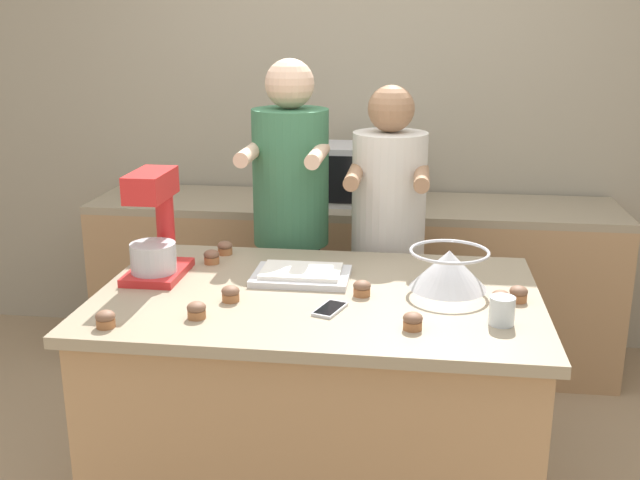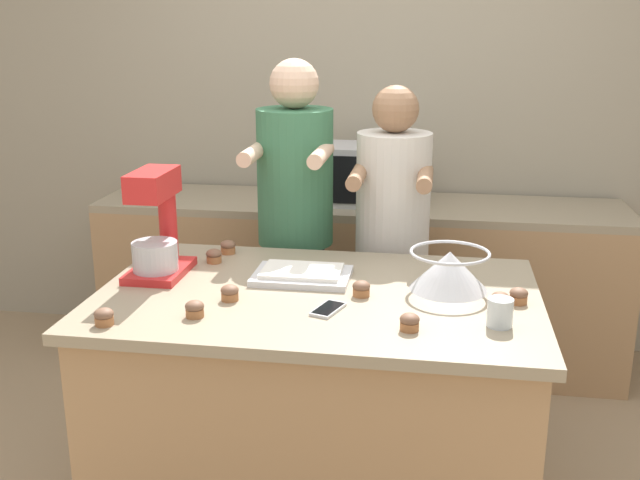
{
  "view_description": "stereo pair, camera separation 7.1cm",
  "coord_description": "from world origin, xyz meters",
  "px_view_note": "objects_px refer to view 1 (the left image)",
  "views": [
    {
      "loc": [
        0.33,
        -2.49,
        1.84
      ],
      "look_at": [
        0.0,
        0.05,
        1.08
      ],
      "focal_mm": 42.0,
      "sensor_mm": 36.0,
      "label": 1
    },
    {
      "loc": [
        0.4,
        -2.48,
        1.84
      ],
      "look_at": [
        0.0,
        0.05,
        1.08
      ],
      "focal_mm": 42.0,
      "sensor_mm": 36.0,
      "label": 2
    }
  ],
  "objects_px": {
    "cupcake_4": "(231,294)",
    "cupcake_8": "(225,248)",
    "microwave_oven": "(361,174)",
    "cupcake_3": "(197,310)",
    "mixing_bowl": "(449,268)",
    "cupcake_1": "(362,288)",
    "cupcake_2": "(212,257)",
    "cupcake_6": "(518,294)",
    "cupcake_7": "(501,298)",
    "cell_phone": "(330,309)",
    "cupcake_5": "(105,319)",
    "stand_mixer": "(155,231)",
    "cupcake_0": "(413,321)",
    "person_left": "(291,237)",
    "drinking_glass": "(502,311)",
    "baking_tray": "(301,275)",
    "person_right": "(387,253)"
  },
  "relations": [
    {
      "from": "person_left",
      "to": "cupcake_8",
      "type": "height_order",
      "value": "person_left"
    },
    {
      "from": "microwave_oven",
      "to": "baking_tray",
      "type": "bearing_deg",
      "value": -95.52
    },
    {
      "from": "cupcake_6",
      "to": "cupcake_5",
      "type": "bearing_deg",
      "value": -162.98
    },
    {
      "from": "microwave_oven",
      "to": "drinking_glass",
      "type": "bearing_deg",
      "value": -70.15
    },
    {
      "from": "microwave_oven",
      "to": "cupcake_7",
      "type": "bearing_deg",
      "value": -67.71
    },
    {
      "from": "cupcake_4",
      "to": "person_left",
      "type": "bearing_deg",
      "value": 85.61
    },
    {
      "from": "stand_mixer",
      "to": "cupcake_7",
      "type": "xyz_separation_m",
      "value": [
        1.26,
        -0.15,
        -0.15
      ]
    },
    {
      "from": "cell_phone",
      "to": "cupcake_0",
      "type": "relative_size",
      "value": 2.53
    },
    {
      "from": "drinking_glass",
      "to": "cupcake_5",
      "type": "height_order",
      "value": "drinking_glass"
    },
    {
      "from": "drinking_glass",
      "to": "microwave_oven",
      "type": "bearing_deg",
      "value": 109.85
    },
    {
      "from": "person_right",
      "to": "cupcake_0",
      "type": "height_order",
      "value": "person_right"
    },
    {
      "from": "cupcake_3",
      "to": "cupcake_4",
      "type": "bearing_deg",
      "value": 66.15
    },
    {
      "from": "baking_tray",
      "to": "cupcake_2",
      "type": "xyz_separation_m",
      "value": [
        -0.38,
        0.14,
        0.01
      ]
    },
    {
      "from": "cell_phone",
      "to": "cupcake_2",
      "type": "distance_m",
      "value": 0.69
    },
    {
      "from": "cupcake_4",
      "to": "cupcake_6",
      "type": "xyz_separation_m",
      "value": [
        0.99,
        0.13,
        0.0
      ]
    },
    {
      "from": "mixing_bowl",
      "to": "cupcake_1",
      "type": "height_order",
      "value": "mixing_bowl"
    },
    {
      "from": "person_right",
      "to": "microwave_oven",
      "type": "bearing_deg",
      "value": 104.94
    },
    {
      "from": "cupcake_2",
      "to": "cupcake_5",
      "type": "xyz_separation_m",
      "value": [
        -0.16,
        -0.67,
        0.0
      ]
    },
    {
      "from": "cupcake_6",
      "to": "cell_phone",
      "type": "bearing_deg",
      "value": -164.84
    },
    {
      "from": "cupcake_0",
      "to": "cupcake_6",
      "type": "relative_size",
      "value": 1.0
    },
    {
      "from": "person_left",
      "to": "cupcake_6",
      "type": "distance_m",
      "value": 1.18
    },
    {
      "from": "cupcake_4",
      "to": "cupcake_8",
      "type": "xyz_separation_m",
      "value": [
        -0.16,
        0.53,
        0.0
      ]
    },
    {
      "from": "cupcake_6",
      "to": "cupcake_7",
      "type": "relative_size",
      "value": 1.0
    },
    {
      "from": "cupcake_1",
      "to": "cupcake_5",
      "type": "bearing_deg",
      "value": -153.57
    },
    {
      "from": "stand_mixer",
      "to": "cupcake_6",
      "type": "relative_size",
      "value": 6.47
    },
    {
      "from": "cupcake_8",
      "to": "cupcake_5",
      "type": "bearing_deg",
      "value": -102.76
    },
    {
      "from": "cell_phone",
      "to": "cupcake_2",
      "type": "xyz_separation_m",
      "value": [
        -0.53,
        0.44,
        0.02
      ]
    },
    {
      "from": "cupcake_0",
      "to": "cupcake_1",
      "type": "relative_size",
      "value": 1.0
    },
    {
      "from": "mixing_bowl",
      "to": "microwave_oven",
      "type": "xyz_separation_m",
      "value": [
        -0.42,
        1.29,
        0.08
      ]
    },
    {
      "from": "cupcake_1",
      "to": "cupcake_2",
      "type": "xyz_separation_m",
      "value": [
        -0.62,
        0.28,
        0.0
      ]
    },
    {
      "from": "mixing_bowl",
      "to": "cupcake_3",
      "type": "relative_size",
      "value": 4.59
    },
    {
      "from": "microwave_oven",
      "to": "cell_phone",
      "type": "height_order",
      "value": "microwave_oven"
    },
    {
      "from": "person_right",
      "to": "microwave_oven",
      "type": "xyz_separation_m",
      "value": [
        -0.18,
        0.66,
        0.23
      ]
    },
    {
      "from": "stand_mixer",
      "to": "microwave_oven",
      "type": "distance_m",
      "value": 1.46
    },
    {
      "from": "person_left",
      "to": "cupcake_7",
      "type": "xyz_separation_m",
      "value": [
        0.85,
        -0.79,
        0.04
      ]
    },
    {
      "from": "stand_mixer",
      "to": "cupcake_4",
      "type": "relative_size",
      "value": 6.47
    },
    {
      "from": "cell_phone",
      "to": "drinking_glass",
      "type": "height_order",
      "value": "drinking_glass"
    },
    {
      "from": "microwave_oven",
      "to": "cupcake_8",
      "type": "relative_size",
      "value": 7.37
    },
    {
      "from": "cupcake_2",
      "to": "cupcake_3",
      "type": "height_order",
      "value": "same"
    },
    {
      "from": "person_left",
      "to": "cupcake_3",
      "type": "height_order",
      "value": "person_left"
    },
    {
      "from": "microwave_oven",
      "to": "cupcake_3",
      "type": "relative_size",
      "value": 7.37
    },
    {
      "from": "stand_mixer",
      "to": "cupcake_8",
      "type": "xyz_separation_m",
      "value": [
        0.18,
        0.3,
        -0.15
      ]
    },
    {
      "from": "cupcake_2",
      "to": "cupcake_6",
      "type": "xyz_separation_m",
      "value": [
        1.16,
        -0.27,
        0.0
      ]
    },
    {
      "from": "stand_mixer",
      "to": "cupcake_5",
      "type": "bearing_deg",
      "value": -89.66
    },
    {
      "from": "cupcake_6",
      "to": "mixing_bowl",
      "type": "bearing_deg",
      "value": 156.51
    },
    {
      "from": "cupcake_0",
      "to": "cupcake_8",
      "type": "xyz_separation_m",
      "value": [
        -0.78,
        0.69,
        0.0
      ]
    },
    {
      "from": "cupcake_3",
      "to": "mixing_bowl",
      "type": "bearing_deg",
      "value": 25.78
    },
    {
      "from": "cupcake_0",
      "to": "stand_mixer",
      "type": "bearing_deg",
      "value": 158.18
    },
    {
      "from": "stand_mixer",
      "to": "cupcake_4",
      "type": "height_order",
      "value": "stand_mixer"
    },
    {
      "from": "cupcake_3",
      "to": "cupcake_7",
      "type": "relative_size",
      "value": 1.0
    }
  ]
}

